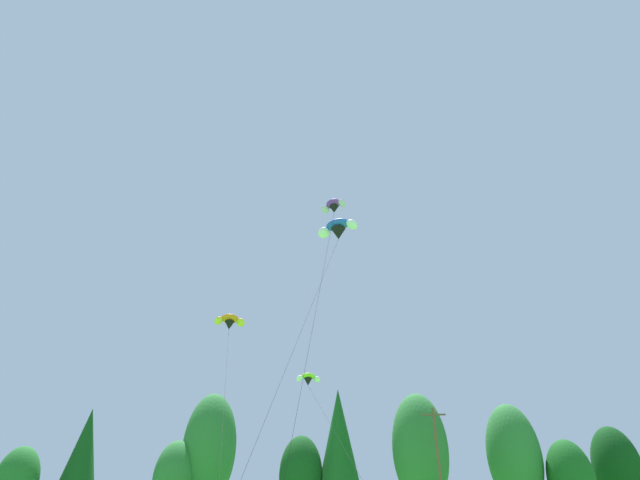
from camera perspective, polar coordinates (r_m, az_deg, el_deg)
treeline_tree_b at (r=61.68m, az=-26.20°, el=-21.79°), size 4.40×4.40×12.73m
treeline_tree_c at (r=56.79m, az=-16.80°, el=-25.37°), size 4.30×4.30×9.27m
treeline_tree_d at (r=57.70m, az=-12.91°, el=-22.78°), size 5.67×5.67×14.35m
treeline_tree_e at (r=54.97m, az=-2.28°, el=-26.02°), size 4.44×4.44×9.77m
treeline_tree_f at (r=55.45m, az=2.23°, el=-22.67°), size 4.82×4.82×14.64m
treeline_tree_g at (r=51.91m, az=11.73°, el=-22.97°), size 5.37×5.37×13.21m
treeline_tree_h at (r=54.96m, az=21.91°, el=-22.53°), size 5.12×5.12×12.31m
treeline_tree_i at (r=55.07m, az=27.51°, el=-23.74°), size 4.17×4.17×8.77m
treeline_tree_j at (r=61.51m, az=31.71°, el=-22.08°), size 4.64×4.64×10.50m
utility_pole at (r=47.64m, az=13.92°, el=-24.89°), size 2.20×0.26×11.03m
parafoil_kite_high_blue_white at (r=38.42m, az=2.12°, el=1.29°), size 5.70×14.71×21.46m
parafoil_kite_mid_purple at (r=34.53m, az=1.61°, el=3.95°), size 2.95×9.20×20.51m
parafoil_kite_far_lime_white at (r=42.09m, az=-1.39°, el=-16.05°), size 7.01×18.03×11.71m
parafoil_kite_low_orange at (r=40.36m, az=-10.61°, el=-9.45°), size 6.47×17.89×15.12m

